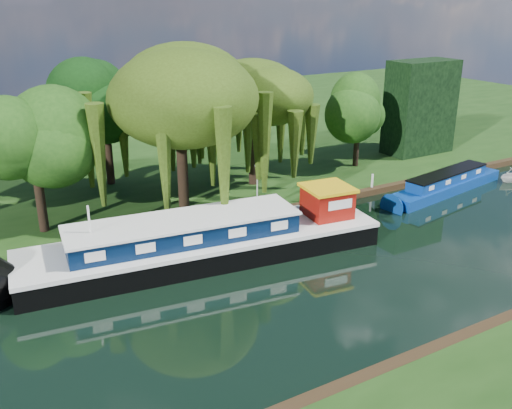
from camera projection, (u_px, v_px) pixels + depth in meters
ground at (347, 265)px, 30.80m from camera, size 120.00×120.00×0.00m
far_bank at (137, 134)px, 58.22m from camera, size 120.00×52.00×0.45m
dutch_barge at (207, 241)px, 31.25m from camera, size 20.23×6.86×4.19m
narrowboat at (446, 184)px, 41.87m from camera, size 11.71×3.81×1.68m
red_dinghy at (127, 267)px, 30.61m from camera, size 3.50×2.55×0.71m
white_cruiser at (510, 181)px, 44.39m from camera, size 2.43×2.12×1.24m
willow_left at (179, 97)px, 35.54m from camera, size 8.35×8.35×10.01m
willow_right at (253, 104)px, 40.46m from camera, size 6.64×6.64×8.09m
tree_far_left at (32, 140)px, 32.20m from camera, size 5.04×5.04×8.12m
tree_far_mid at (104, 106)px, 40.49m from camera, size 5.16×5.16×8.45m
tree_far_right at (359, 112)px, 45.36m from camera, size 3.96×3.96×6.47m
conifer_hedge at (420, 107)px, 49.54m from camera, size 6.00×3.00×8.00m
lamppost at (257, 171)px, 38.68m from camera, size 0.36×0.36×2.56m
mooring_posts at (260, 204)px, 37.03m from camera, size 19.16×0.16×1.00m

